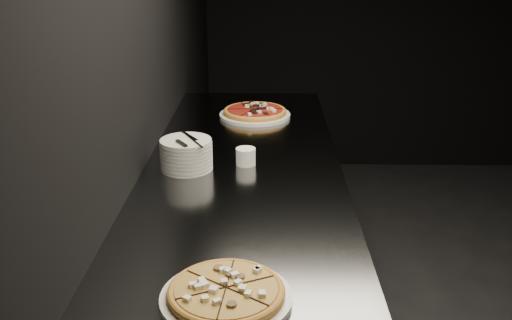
{
  "coord_description": "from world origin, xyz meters",
  "views": [
    {
      "loc": [
        -2.04,
        -1.91,
        1.7
      ],
      "look_at": [
        -2.08,
        0.07,
        0.95
      ],
      "focal_mm": 40.0,
      "sensor_mm": 36.0,
      "label": 1
    }
  ],
  "objects_px": {
    "pizza_tomato": "(255,113)",
    "ramekin": "(246,156)",
    "cutlery": "(187,140)",
    "plate_stack": "(186,154)",
    "pizza_mushroom": "(226,293)",
    "counter": "(243,283)"
  },
  "relations": [
    {
      "from": "counter",
      "to": "pizza_mushroom",
      "type": "distance_m",
      "value": 0.92
    },
    {
      "from": "pizza_tomato",
      "to": "ramekin",
      "type": "xyz_separation_m",
      "value": [
        -0.02,
        -0.64,
        0.01
      ]
    },
    {
      "from": "plate_stack",
      "to": "ramekin",
      "type": "distance_m",
      "value": 0.22
    },
    {
      "from": "pizza_mushroom",
      "to": "cutlery",
      "type": "xyz_separation_m",
      "value": [
        -0.2,
        0.83,
        0.1
      ]
    },
    {
      "from": "cutlery",
      "to": "plate_stack",
      "type": "bearing_deg",
      "value": 84.39
    },
    {
      "from": "counter",
      "to": "plate_stack",
      "type": "distance_m",
      "value": 0.56
    },
    {
      "from": "counter",
      "to": "cutlery",
      "type": "bearing_deg",
      "value": 167.36
    },
    {
      "from": "pizza_mushroom",
      "to": "ramekin",
      "type": "relative_size",
      "value": 4.95
    },
    {
      "from": "pizza_tomato",
      "to": "cutlery",
      "type": "xyz_separation_m",
      "value": [
        -0.23,
        -0.7,
        0.1
      ]
    },
    {
      "from": "ramekin",
      "to": "pizza_mushroom",
      "type": "bearing_deg",
      "value": -90.92
    },
    {
      "from": "cutlery",
      "to": "ramekin",
      "type": "xyz_separation_m",
      "value": [
        0.21,
        0.06,
        -0.08
      ]
    },
    {
      "from": "pizza_mushroom",
      "to": "pizza_tomato",
      "type": "relative_size",
      "value": 1.07
    },
    {
      "from": "plate_stack",
      "to": "counter",
      "type": "bearing_deg",
      "value": -15.96
    },
    {
      "from": "pizza_tomato",
      "to": "counter",
      "type": "bearing_deg",
      "value": -92.45
    },
    {
      "from": "pizza_tomato",
      "to": "plate_stack",
      "type": "bearing_deg",
      "value": -109.21
    },
    {
      "from": "pizza_mushroom",
      "to": "plate_stack",
      "type": "xyz_separation_m",
      "value": [
        -0.2,
        0.84,
        0.04
      ]
    },
    {
      "from": "pizza_tomato",
      "to": "ramekin",
      "type": "height_order",
      "value": "ramekin"
    },
    {
      "from": "pizza_mushroom",
      "to": "plate_stack",
      "type": "height_order",
      "value": "plate_stack"
    },
    {
      "from": "counter",
      "to": "pizza_mushroom",
      "type": "relative_size",
      "value": 6.64
    },
    {
      "from": "pizza_mushroom",
      "to": "plate_stack",
      "type": "relative_size",
      "value": 1.93
    },
    {
      "from": "pizza_mushroom",
      "to": "ramekin",
      "type": "bearing_deg",
      "value": 89.08
    },
    {
      "from": "counter",
      "to": "pizza_mushroom",
      "type": "bearing_deg",
      "value": -90.28
    }
  ]
}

